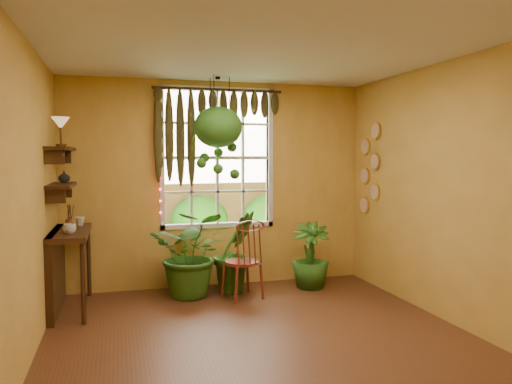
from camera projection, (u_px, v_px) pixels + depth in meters
floor at (267, 345)px, 4.54m from camera, size 4.50×4.50×0.00m
ceiling at (267, 43)px, 4.35m from camera, size 4.50×4.50×0.00m
wall_back at (218, 184)px, 6.61m from camera, size 4.00×0.00×4.00m
wall_left at (23, 203)px, 3.91m from camera, size 0.00×4.50×4.50m
wall_right at (458, 193)px, 4.98m from camera, size 0.00×4.50×4.50m
window at (217, 158)px, 6.61m from camera, size 1.52×0.10×1.86m
valance_vine at (212, 113)px, 6.43m from camera, size 1.70×0.12×1.10m
string_lights at (160, 154)px, 6.32m from camera, size 0.03×0.03×1.54m
wall_plates at (370, 169)px, 6.68m from camera, size 0.04×0.32×1.10m
counter_ledge at (60, 262)px, 5.52m from camera, size 0.40×1.20×0.90m
shelf_lower at (62, 185)px, 5.47m from camera, size 0.25×0.90×0.04m
shelf_upper at (61, 149)px, 5.45m from camera, size 0.25×0.90×0.04m
backyard at (188, 176)px, 11.12m from camera, size 14.00×10.00×12.00m
windsor_chair at (243, 272)px, 6.02m from camera, size 0.50×0.52×1.11m
potted_plant_left at (192, 253)px, 6.10m from camera, size 1.17×1.09×1.07m
potted_plant_mid at (235, 251)px, 6.31m from camera, size 0.68×0.61×1.03m
potted_plant_right at (310, 255)px, 6.50m from camera, size 0.58×0.58×0.86m
hanging_basket at (218, 135)px, 6.18m from camera, size 0.60×0.60×1.29m
cup_a at (70, 229)px, 5.27m from camera, size 0.16×0.16×0.11m
cup_b at (80, 221)px, 5.88m from camera, size 0.14×0.14×0.10m
brush_jar at (70, 217)px, 5.55m from camera, size 0.10×0.10×0.35m
shelf_vase at (64, 177)px, 5.70m from camera, size 0.17×0.17×0.14m
tiffany_lamp at (61, 125)px, 5.35m from camera, size 0.19×0.19×0.32m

